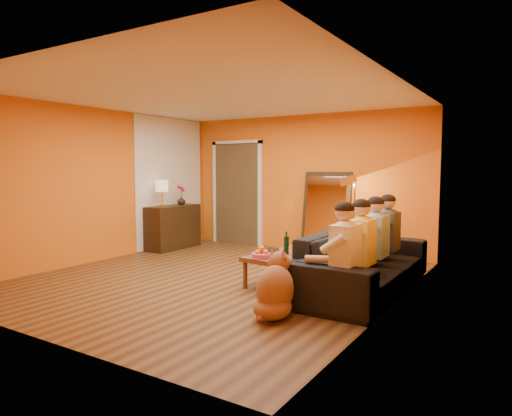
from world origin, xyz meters
The scene contains 27 objects.
room_shell centered at (0.00, 0.37, 1.30)m, with size 5.00×5.50×2.60m.
white_accent centered at (-2.48, 1.75, 1.30)m, with size 0.02×1.90×2.58m, color white.
doorway_recess centered at (-1.50, 2.83, 1.05)m, with size 1.06×0.30×2.10m, color #3F2D19.
door_jamb_left centered at (-2.07, 2.71, 1.05)m, with size 0.08×0.06×2.20m, color white.
door_jamb_right centered at (-0.93, 2.71, 1.05)m, with size 0.08×0.06×2.20m, color white.
door_header centered at (-1.50, 2.71, 2.12)m, with size 1.22×0.06×0.08m, color white.
mirror_frame centered at (0.55, 2.63, 0.76)m, with size 0.92×0.06×1.52m, color black.
mirror_glass centered at (0.55, 2.59, 0.76)m, with size 0.78×0.02×1.36m, color white.
sideboard centered at (-2.24, 1.55, 0.42)m, with size 0.44×1.18×0.85m, color black.
table_lamp centered at (-2.24, 1.25, 1.10)m, with size 0.24×0.24×0.51m, color beige, non-canonical shape.
sofa centered at (2.00, 0.49, 0.39)m, with size 1.04×2.66×0.78m, color black.
coffee_table centered at (0.95, 0.28, 0.21)m, with size 0.62×1.22×0.42m, color brown, non-canonical shape.
floor_lamp centered at (1.26, 2.16, 0.72)m, with size 0.30×0.24×1.44m, color gold, non-canonical shape.
dog centered at (1.56, -1.07, 0.36)m, with size 0.39×0.61×0.72m, color #AD704E, non-canonical shape.
person_far_left centered at (2.13, -0.51, 0.61)m, with size 0.70×0.44×1.22m, color white, non-canonical shape.
person_mid_left centered at (2.13, 0.04, 0.61)m, with size 0.70×0.44×1.22m, color #EACF4E, non-canonical shape.
person_mid_right centered at (2.13, 0.59, 0.61)m, with size 0.70×0.44×1.22m, color #82A9C9, non-canonical shape.
person_far_right centered at (2.13, 1.14, 0.61)m, with size 0.70×0.44×1.22m, color #39383E, non-canonical shape.
fruit_bowl centered at (0.85, -0.17, 0.50)m, with size 0.26×0.26×0.16m, color #E75188, non-canonical shape.
wine_bottle centered at (1.00, 0.23, 0.58)m, with size 0.07×0.07×0.31m, color black.
tumbler centered at (1.07, 0.40, 0.47)m, with size 0.10×0.10×0.09m, color #B27F3F.
laptop centered at (1.13, 0.63, 0.43)m, with size 0.32×0.21×0.03m, color black.
book_lower centered at (0.77, 0.08, 0.43)m, with size 0.19×0.25×0.02m, color black.
book_mid centered at (0.78, 0.09, 0.45)m, with size 0.19×0.26×0.02m, color maroon.
book_upper centered at (0.77, 0.07, 0.48)m, with size 0.18×0.24×0.02m, color black.
vase centered at (-2.24, 1.80, 0.94)m, with size 0.17×0.17×0.17m, color black.
flowers centered at (-2.24, 1.80, 1.17)m, with size 0.17×0.17×0.39m, color maroon, non-canonical shape.
Camera 1 is at (3.89, -5.18, 1.59)m, focal length 32.00 mm.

